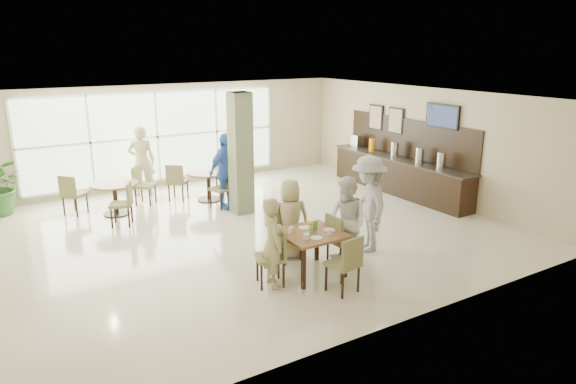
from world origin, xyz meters
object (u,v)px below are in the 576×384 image
round_table_right (208,178)px  teen_right (347,222)px  teen_left (272,243)px  adult_a (226,171)px  buffet_counter (399,173)px  round_table_left (115,191)px  teen_far (290,219)px  main_table (311,237)px  adult_standing (142,161)px  adult_b (238,168)px  teen_standing (368,204)px

round_table_right → teen_right: (0.50, -5.00, 0.22)m
teen_left → adult_a: (1.14, 4.22, 0.17)m
buffet_counter → adult_a: (-4.47, 1.19, 0.36)m
adult_a → teen_left: bearing=-129.9°
teen_left → teen_right: bearing=-79.1°
round_table_left → teen_far: bearing=-63.3°
round_table_right → teen_left: teen_left is taller
main_table → round_table_right: 5.01m
buffet_counter → adult_standing: 6.74m
main_table → buffet_counter: buffet_counter is taller
adult_b → adult_standing: bearing=-116.7°
teen_right → teen_standing: 0.84m
teen_left → round_table_left: bearing=22.8°
adult_standing → adult_b: bearing=167.2°
teen_left → adult_standing: size_ratio=0.81×
main_table → adult_standing: (-1.02, 6.29, 0.26)m
adult_b → buffet_counter: bearing=67.3°
round_table_left → teen_right: (2.80, -5.06, 0.23)m
teen_right → adult_standing: size_ratio=0.87×
buffet_counter → adult_b: buffet_counter is taller
round_table_left → buffet_counter: buffet_counter is taller
teen_left → adult_standing: adult_standing is taller
adult_standing → adult_a: bearing=142.3°
teen_left → adult_b: bearing=-11.2°
teen_left → teen_far: teen_left is taller
buffet_counter → adult_a: size_ratio=2.58×
round_table_right → teen_right: bearing=-84.3°
round_table_left → teen_right: 5.79m
teen_standing → adult_a: bearing=-143.2°
teen_standing → round_table_left: bearing=-123.0°
teen_left → adult_b: (1.85, 5.03, 0.00)m
adult_b → round_table_right: bearing=-86.1°
teen_left → buffet_counter: bearing=-52.6°
teen_standing → adult_b: size_ratio=1.23×
teen_far → adult_b: bearing=-84.8°
main_table → teen_far: bearing=83.0°
adult_b → teen_right: bearing=1.7°
main_table → adult_b: size_ratio=0.67×
teen_far → teen_right: bearing=147.4°
teen_standing → adult_standing: 6.48m
buffet_counter → teen_right: buffet_counter is taller
round_table_left → round_table_right: size_ratio=0.97×
adult_a → adult_b: adult_a is taller
teen_far → teen_right: (0.66, -0.82, 0.06)m
round_table_left → teen_standing: size_ratio=0.59×
buffet_counter → teen_far: size_ratio=3.17×
teen_left → teen_standing: 2.34m
adult_a → adult_b: size_ratio=1.22×
round_table_left → adult_standing: adult_standing is taller
round_table_left → teen_left: 5.27m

